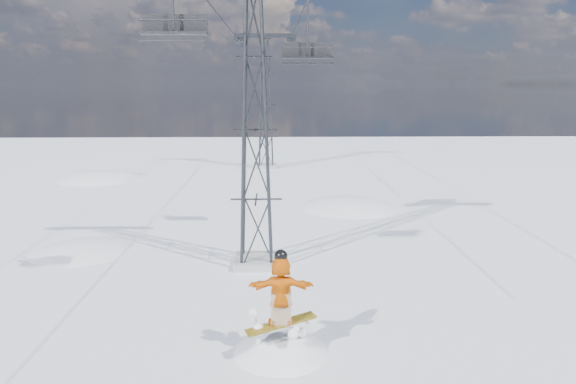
% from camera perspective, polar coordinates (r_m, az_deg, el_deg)
% --- Properties ---
extents(ground, '(120.00, 120.00, 0.00)m').
position_cam_1_polar(ground, '(14.04, -8.04, -19.23)').
color(ground, white).
rests_on(ground, ground).
extents(snow_terrain, '(39.00, 37.00, 22.00)m').
position_cam_1_polar(snow_terrain, '(37.73, -11.37, -14.85)').
color(snow_terrain, white).
rests_on(snow_terrain, ground).
extents(lift_tower_near, '(5.20, 1.80, 11.43)m').
position_cam_1_polar(lift_tower_near, '(20.04, -3.66, 6.80)').
color(lift_tower_near, '#999999').
rests_on(lift_tower_near, ground).
extents(lift_tower_far, '(5.20, 1.80, 11.43)m').
position_cam_1_polar(lift_tower_far, '(44.98, -2.50, 9.61)').
color(lift_tower_far, '#999999').
rests_on(lift_tower_far, ground).
extents(haul_cables, '(4.46, 51.00, 0.06)m').
position_cam_1_polar(haul_cables, '(31.66, -3.01, 18.42)').
color(haul_cables, black).
rests_on(haul_cables, ground).
extents(lift_chair_near, '(1.95, 0.56, 2.42)m').
position_cam_1_polar(lift_chair_near, '(16.24, -12.54, 17.56)').
color(lift_chair_near, black).
rests_on(lift_chair_near, ground).
extents(lift_chair_mid, '(2.23, 0.64, 2.77)m').
position_cam_1_polar(lift_chair_mid, '(23.27, 2.15, 15.32)').
color(lift_chair_mid, black).
rests_on(lift_chair_mid, ground).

